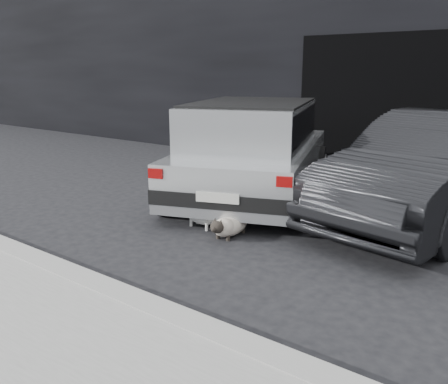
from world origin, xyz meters
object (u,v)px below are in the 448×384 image
Objects in this scene: silver_hatchback at (254,145)px; second_car at (436,168)px; cat_white at (204,216)px; cat_siamese at (228,226)px.

second_car is at bearing -11.94° from silver_hatchback.
silver_hatchback is 1.82m from cat_white.
second_car is (2.57, 0.40, -0.10)m from silver_hatchback.
cat_white is at bearing -98.49° from silver_hatchback.
silver_hatchback reaches higher than cat_white.
second_car is 3.07m from cat_white.
cat_siamese is 1.22× the size of cat_white.
cat_white is (0.36, -1.66, -0.65)m from silver_hatchback.
second_car reaches higher than cat_siamese.
second_car reaches higher than cat_white.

